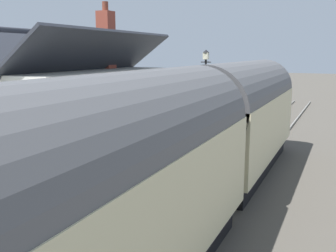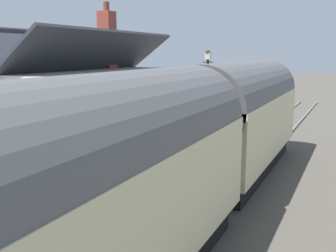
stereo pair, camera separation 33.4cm
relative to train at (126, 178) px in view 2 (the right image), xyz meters
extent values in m
plane|color=#4C473F|center=(5.85, 0.90, -2.21)|extent=(160.00, 160.00, 0.00)
cube|color=gray|center=(5.85, 4.70, -1.77)|extent=(32.00, 5.60, 0.89)
cube|color=beige|center=(5.85, 2.08, -1.32)|extent=(32.00, 0.36, 0.02)
cube|color=gray|center=(5.85, -0.72, -2.14)|extent=(52.00, 0.08, 0.14)
cube|color=gray|center=(5.85, 0.72, -2.14)|extent=(52.00, 0.08, 0.14)
cube|color=black|center=(8.37, 0.00, -1.86)|extent=(7.95, 2.29, 0.70)
cube|color=beige|center=(8.37, 0.00, -0.36)|extent=(8.64, 2.70, 2.30)
cylinder|color=#515154|center=(8.37, 0.00, 0.79)|extent=(8.64, 2.65, 2.65)
cube|color=black|center=(8.37, 1.36, -0.08)|extent=(7.34, 0.03, 0.80)
cylinder|color=black|center=(10.96, 0.00, -1.86)|extent=(0.70, 2.16, 0.70)
cylinder|color=black|center=(5.78, 0.00, -1.86)|extent=(0.70, 2.16, 0.70)
cube|color=black|center=(12.71, 0.00, 0.04)|extent=(0.04, 2.16, 0.90)
cylinder|color=#F2EDCC|center=(12.73, 0.00, -0.94)|extent=(0.06, 0.24, 0.24)
cube|color=red|center=(12.77, 0.00, -1.39)|extent=(0.16, 2.56, 0.24)
cube|color=beige|center=(-0.52, 0.00, -0.36)|extent=(8.15, 2.70, 2.30)
cylinder|color=#515154|center=(-0.52, 0.00, 0.79)|extent=(8.15, 2.65, 2.65)
cube|color=black|center=(-0.52, 1.36, -0.08)|extent=(6.93, 0.03, 0.80)
cylinder|color=black|center=(1.92, 0.00, -1.86)|extent=(0.70, 2.16, 0.70)
cube|color=silver|center=(5.07, 5.23, 0.24)|extent=(7.15, 3.46, 3.13)
cube|color=#2D3038|center=(5.07, 4.36, 2.44)|extent=(7.65, 1.99, 1.50)
cube|color=#2D3038|center=(5.07, 6.09, 2.44)|extent=(7.65, 1.99, 1.50)
cylinder|color=#2D3038|center=(5.07, 5.23, 3.07)|extent=(7.65, 0.16, 0.16)
cube|color=brown|center=(6.92, 5.23, 2.93)|extent=(0.56, 0.56, 2.25)
cylinder|color=brown|center=(6.92, 5.23, 4.23)|extent=(0.24, 0.24, 0.36)
cube|color=teal|center=(5.52, 3.48, -0.27)|extent=(0.90, 0.06, 2.10)
cube|color=teal|center=(4.12, 3.48, 0.38)|extent=(0.80, 0.05, 1.10)
cube|color=teal|center=(6.92, 3.48, 0.38)|extent=(0.80, 0.05, 1.10)
cube|color=#26727F|center=(13.43, 4.37, -0.87)|extent=(1.42, 0.46, 0.06)
cube|color=#26727F|center=(13.43, 4.19, -0.64)|extent=(1.40, 0.16, 0.40)
cube|color=black|center=(12.87, 4.40, -1.10)|extent=(0.08, 0.36, 0.44)
cube|color=black|center=(13.99, 4.35, -1.10)|extent=(0.08, 0.36, 0.44)
cone|color=black|center=(9.62, 6.26, -1.14)|extent=(0.47, 0.47, 0.36)
cylinder|color=black|center=(9.62, 6.26, -1.29)|extent=(0.26, 0.26, 0.06)
ellipsoid|color=#4C8C2D|center=(9.62, 6.26, -0.73)|extent=(0.67, 0.67, 0.75)
cube|color=gray|center=(10.82, 4.37, -1.16)|extent=(0.71, 0.32, 0.33)
ellipsoid|color=olive|center=(10.82, 4.37, -0.88)|extent=(0.64, 0.29, 0.29)
cylinder|color=black|center=(11.21, 2.50, 0.41)|extent=(0.10, 0.10, 3.46)
cylinder|color=black|center=(11.21, 2.50, 1.99)|extent=(0.05, 0.50, 0.05)
cube|color=beige|center=(11.21, 2.50, 2.28)|extent=(0.24, 0.24, 0.32)
cone|color=black|center=(11.21, 2.50, 2.50)|extent=(0.32, 0.32, 0.14)
cylinder|color=#4C3828|center=(8.01, 11.61, -0.77)|extent=(0.25, 0.25, 2.88)
ellipsoid|color=#3D8438|center=(8.01, 11.61, 1.81)|extent=(3.51, 3.69, 3.25)
camera|label=1|loc=(-6.27, -3.65, 2.45)|focal=40.87mm
camera|label=2|loc=(-6.12, -3.95, 2.45)|focal=40.87mm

